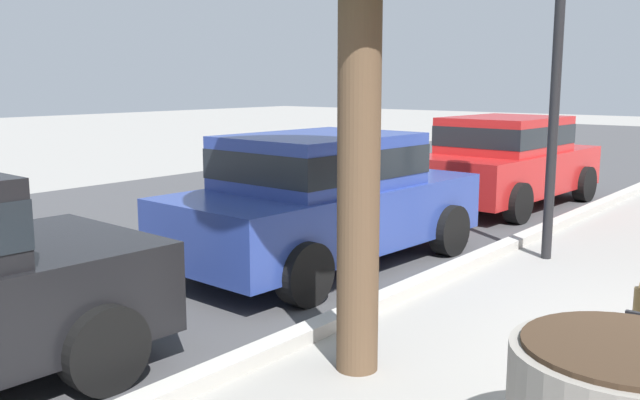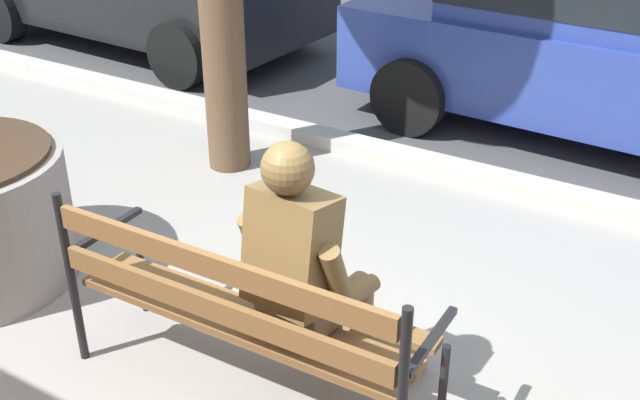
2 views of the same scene
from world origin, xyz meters
TOP-DOWN VIEW (x-y plane):
  - street_surface at (0.00, 7.50)m, footprint 60.00×9.00m
  - curb_stone at (0.00, 2.90)m, footprint 60.00×0.20m
  - park_bench at (-0.11, 0.18)m, footprint 1.81×0.56m
  - bronze_statue_seated at (0.16, 0.39)m, footprint 0.69×0.78m
  - parked_car_blue at (0.49, 4.28)m, footprint 4.18×2.08m

SIDE VIEW (x-z plane):
  - street_surface at x=0.00m, z-range 0.00..0.01m
  - curb_stone at x=0.00m, z-range 0.00..0.12m
  - park_bench at x=-0.11m, z-range 0.07..1.02m
  - bronze_statue_seated at x=0.16m, z-range -0.02..1.35m
  - parked_car_blue at x=0.49m, z-range 0.06..1.62m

